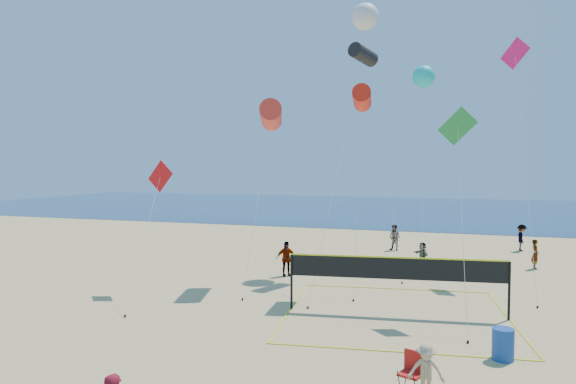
% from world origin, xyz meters
% --- Properties ---
extents(ocean, '(140.00, 50.00, 0.03)m').
position_xyz_m(ocean, '(0.00, 62.00, 0.01)').
color(ocean, navy).
rests_on(ocean, ground).
extents(bystander_b, '(0.98, 0.61, 1.45)m').
position_xyz_m(bystander_b, '(3.22, 2.79, 0.73)').
color(bystander_b, tan).
rests_on(bystander_b, ground).
extents(far_person_0, '(1.20, 1.00, 1.92)m').
position_xyz_m(far_person_0, '(-4.95, 15.74, 0.96)').
color(far_person_0, gray).
rests_on(far_person_0, ground).
extents(far_person_1, '(1.18, 1.38, 1.50)m').
position_xyz_m(far_person_1, '(2.02, 20.63, 0.75)').
color(far_person_1, gray).
rests_on(far_person_1, ground).
extents(far_person_2, '(0.47, 0.67, 1.74)m').
position_xyz_m(far_person_2, '(8.37, 22.11, 0.87)').
color(far_person_2, gray).
rests_on(far_person_2, ground).
extents(far_person_3, '(1.09, 0.98, 1.85)m').
position_xyz_m(far_person_3, '(-0.23, 26.20, 0.92)').
color(far_person_3, gray).
rests_on(far_person_3, ground).
extents(far_person_4, '(0.81, 1.28, 1.90)m').
position_xyz_m(far_person_4, '(8.36, 28.70, 0.95)').
color(far_person_4, gray).
rests_on(far_person_4, ground).
extents(camp_chair, '(0.71, 0.82, 1.17)m').
position_xyz_m(camp_chair, '(2.83, 3.19, 0.60)').
color(camp_chair, '#AF1914').
rests_on(camp_chair, ground).
extents(trash_barrel, '(0.74, 0.74, 1.00)m').
position_xyz_m(trash_barrel, '(5.36, 6.30, 0.50)').
color(trash_barrel, '#164093').
rests_on(trash_barrel, ground).
extents(volleyball_net, '(9.99, 9.86, 2.38)m').
position_xyz_m(volleyball_net, '(1.62, 10.25, 1.63)').
color(volleyball_net, black).
rests_on(volleyball_net, ground).
extents(kite_0, '(1.93, 5.47, 9.42)m').
position_xyz_m(kite_0, '(-5.27, 14.24, 8.68)').
color(kite_0, red).
rests_on(kite_0, ground).
extents(kite_1, '(1.60, 9.60, 12.90)m').
position_xyz_m(kite_1, '(-1.23, 18.35, 12.32)').
color(kite_1, black).
rests_on(kite_1, ground).
extents(kite_2, '(1.17, 3.16, 9.87)m').
position_xyz_m(kite_2, '(-0.45, 13.69, 9.29)').
color(kite_2, red).
rests_on(kite_2, ground).
extents(kite_3, '(2.01, 4.79, 6.36)m').
position_xyz_m(kite_3, '(-9.78, 10.78, 5.29)').
color(kite_3, red).
rests_on(kite_3, ground).
extents(kite_4, '(1.58, 3.90, 8.48)m').
position_xyz_m(kite_4, '(3.92, 11.03, 7.27)').
color(kite_4, green).
rests_on(kite_4, ground).
extents(kite_5, '(1.44, 7.51, 13.06)m').
position_xyz_m(kite_5, '(6.85, 19.57, 11.45)').
color(kite_5, '#E51669').
rests_on(kite_5, ground).
extents(kite_6, '(3.81, 5.49, 15.80)m').
position_xyz_m(kite_6, '(-1.47, 20.31, 14.99)').
color(kite_6, silver).
rests_on(kite_6, ground).
extents(kite_7, '(1.51, 7.17, 12.61)m').
position_xyz_m(kite_7, '(1.75, 24.10, 11.89)').
color(kite_7, '#16BEBC').
rests_on(kite_7, ground).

